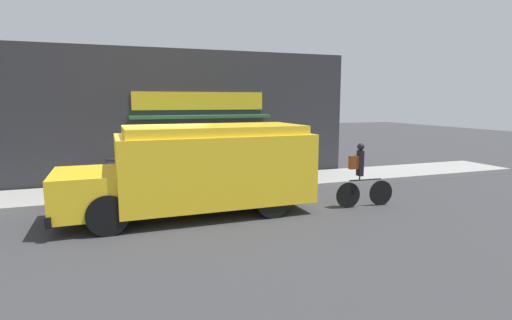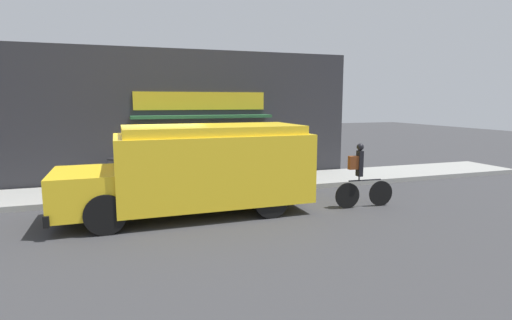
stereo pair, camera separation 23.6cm
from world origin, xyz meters
The scene contains 6 objects.
ground_plane centered at (0.00, 0.00, 0.00)m, with size 70.00×70.00×0.00m, color #38383A.
sidewalk centered at (0.00, 1.18, 0.08)m, with size 28.00×2.36×0.16m.
storefront centered at (0.06, 2.51, 2.34)m, with size 14.83×0.80×4.66m.
school_bus centered at (0.86, -1.64, 1.19)m, with size 6.26×2.70×2.27m.
cyclist centered at (5.14, -2.47, 0.82)m, with size 1.72×0.21×1.76m.
trash_bin centered at (-1.12, 1.52, 0.64)m, with size 0.61×0.61×0.95m.
Camera 2 is at (-0.96, -11.62, 2.88)m, focal length 28.00 mm.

